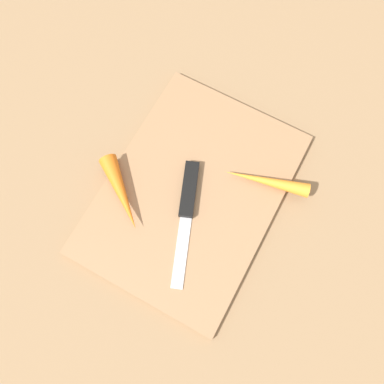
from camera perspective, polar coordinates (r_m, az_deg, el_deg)
ground_plane at (r=0.65m, az=0.00°, el=-0.32°), size 1.40×1.40×0.00m
cutting_board at (r=0.65m, az=0.00°, el=-0.16°), size 0.36×0.26×0.01m
knife at (r=0.63m, az=-0.47°, el=-0.62°), size 0.19×0.09×0.01m
carrot_long at (r=0.65m, az=10.35°, el=1.51°), size 0.06×0.13×0.02m
carrot_short at (r=0.64m, az=-9.86°, el=-0.12°), size 0.10×0.12×0.03m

